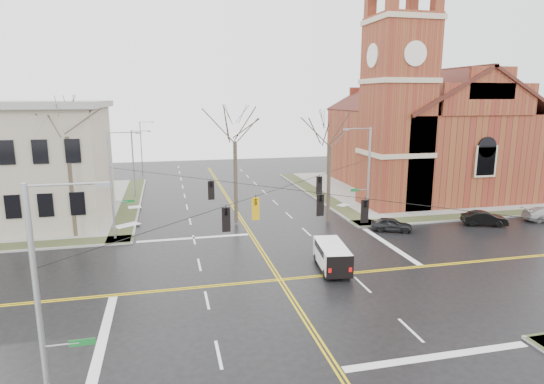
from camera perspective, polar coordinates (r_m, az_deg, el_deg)
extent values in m
plane|color=black|center=(30.67, 1.00, -10.95)|extent=(120.00, 120.00, 0.00)
cube|color=gray|center=(62.51, 17.85, 0.38)|extent=(30.00, 30.00, 0.15)
cube|color=#343D21|center=(56.69, 5.79, -0.16)|extent=(2.00, 30.00, 0.02)
cube|color=#343D21|center=(51.48, 25.71, -2.52)|extent=(30.00, 2.00, 0.02)
cube|color=#343D21|center=(53.87, -17.38, -1.28)|extent=(2.00, 30.00, 0.02)
cube|color=gold|center=(30.64, 0.77, -10.96)|extent=(0.12, 100.00, 0.01)
cube|color=gold|center=(30.70, 1.22, -10.92)|extent=(0.12, 100.00, 0.01)
cube|color=gold|center=(30.57, 1.05, -11.03)|extent=(100.00, 0.12, 0.01)
cube|color=gold|center=(30.78, 0.94, -10.86)|extent=(100.00, 0.12, 0.01)
cube|color=silver|center=(23.88, 20.15, -18.78)|extent=(9.50, 0.50, 0.01)
cube|color=silver|center=(39.77, -9.81, -5.71)|extent=(9.50, 0.50, 0.01)
cube|color=silver|center=(25.61, -20.41, -16.60)|extent=(0.50, 9.50, 0.01)
cube|color=silver|center=(38.68, 14.47, -6.43)|extent=(0.50, 9.50, 0.01)
cube|color=maroon|center=(50.50, 15.35, 9.29)|extent=(6.00, 6.00, 20.00)
cube|color=#C1B094|center=(51.03, 15.97, 20.00)|extent=(6.30, 6.30, 0.50)
cylinder|color=silver|center=(47.97, 17.55, 16.24)|extent=(2.40, 0.15, 2.40)
cylinder|color=silver|center=(49.26, 12.49, 16.37)|extent=(0.15, 2.40, 2.40)
cube|color=maroon|center=(63.14, 18.45, 4.98)|extent=(18.00, 24.00, 10.00)
cube|color=maroon|center=(53.91, 13.21, 1.18)|extent=(2.00, 5.00, 4.40)
cube|color=#A39581|center=(50.14, -30.56, 2.88)|extent=(18.00, 14.00, 11.00)
cylinder|color=gray|center=(43.67, 12.03, 2.05)|extent=(0.20, 0.20, 9.00)
cylinder|color=gray|center=(43.66, 11.24, 0.28)|extent=(1.20, 0.06, 0.06)
cube|color=#106023|center=(43.38, 10.40, 0.24)|extent=(0.90, 0.04, 0.25)
cylinder|color=gray|center=(42.66, 10.81, 7.83)|extent=(2.40, 0.08, 0.08)
cube|color=gray|center=(42.19, 9.30, 7.77)|extent=(0.50, 0.22, 0.15)
cylinder|color=gray|center=(39.83, -19.50, 0.69)|extent=(0.20, 0.20, 9.00)
cylinder|color=gray|center=(40.04, -18.52, -1.16)|extent=(1.20, 0.06, 0.06)
cube|color=#106023|center=(39.97, -17.52, -1.11)|extent=(0.90, 0.04, 0.25)
cylinder|color=gray|center=(39.15, -18.19, 7.11)|extent=(2.40, 0.08, 0.08)
cube|color=gray|center=(39.07, -16.42, 7.13)|extent=(0.50, 0.22, 0.15)
cylinder|color=gray|center=(18.05, -27.24, -13.17)|extent=(0.20, 0.20, 9.00)
cylinder|color=gray|center=(18.50, -24.95, -17.00)|extent=(1.20, 0.06, 0.06)
cube|color=#106023|center=(18.36, -22.72, -17.02)|extent=(0.90, 0.04, 0.25)
cylinder|color=gray|center=(16.50, -24.65, 0.86)|extent=(2.40, 0.08, 0.08)
cube|color=gray|center=(16.31, -20.50, 0.90)|extent=(0.50, 0.22, 0.15)
cylinder|color=black|center=(28.84, 1.04, 0.48)|extent=(23.02, 23.02, 0.03)
cylinder|color=black|center=(28.84, 1.04, 0.48)|extent=(23.02, 23.02, 0.03)
imported|color=black|center=(24.46, -5.78, -3.47)|extent=(0.21, 0.26, 1.30)
imported|color=black|center=(33.88, 5.94, 0.83)|extent=(0.21, 0.26, 1.30)
imported|color=#D19C0C|center=(26.68, -2.08, -2.12)|extent=(0.21, 0.26, 1.30)
imported|color=black|center=(32.20, -7.65, 0.21)|extent=(0.21, 0.26, 1.30)
imported|color=black|center=(26.64, 11.56, -2.38)|extent=(0.21, 0.26, 1.30)
imported|color=black|center=(27.70, 6.07, -1.65)|extent=(0.21, 0.26, 1.30)
cylinder|color=gray|center=(56.08, -17.01, 3.35)|extent=(0.16, 0.16, 8.00)
cylinder|color=gray|center=(55.62, -16.22, 7.38)|extent=(2.00, 0.07, 0.07)
cube|color=gray|center=(55.58, -15.18, 7.38)|extent=(0.45, 0.20, 0.13)
cylinder|color=gray|center=(75.90, -16.10, 5.50)|extent=(0.16, 0.16, 8.00)
cylinder|color=gray|center=(75.56, -15.50, 8.48)|extent=(2.00, 0.07, 0.07)
cube|color=gray|center=(75.53, -14.73, 8.48)|extent=(0.45, 0.20, 0.13)
cube|color=white|center=(32.28, 7.53, -7.88)|extent=(2.37, 4.81, 1.48)
cube|color=white|center=(34.12, 6.78, -7.15)|extent=(1.87, 1.01, 1.05)
cube|color=black|center=(34.25, 6.69, -6.23)|extent=(1.61, 0.31, 0.70)
cube|color=black|center=(32.29, 7.48, -6.97)|extent=(2.19, 3.34, 0.48)
cube|color=#B70C0A|center=(30.05, 7.28, -9.75)|extent=(0.22, 0.09, 0.30)
cube|color=#B70C0A|center=(30.38, 9.81, -9.59)|extent=(0.22, 0.09, 0.30)
cube|color=black|center=(32.55, 7.49, -9.13)|extent=(2.42, 4.86, 0.09)
cylinder|color=black|center=(33.77, 5.56, -8.25)|extent=(0.31, 0.65, 0.63)
cylinder|color=black|center=(34.11, 8.23, -8.11)|extent=(0.31, 0.65, 0.63)
cylinder|color=black|center=(30.98, 6.68, -10.17)|extent=(0.31, 0.65, 0.63)
cylinder|color=black|center=(31.35, 9.58, -9.98)|extent=(0.31, 0.65, 0.63)
imported|color=black|center=(42.42, 14.73, -3.96)|extent=(3.91, 2.79, 1.24)
imported|color=black|center=(47.27, 25.10, -3.03)|extent=(4.28, 2.68, 1.33)
cylinder|color=#3B3125|center=(41.91, -23.85, 0.56)|extent=(0.36, 0.36, 8.53)
cylinder|color=#3B3125|center=(42.61, -4.59, 1.17)|extent=(0.36, 0.36, 7.74)
cylinder|color=#3B3125|center=(43.64, 7.12, 1.02)|extent=(0.36, 0.36, 7.22)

